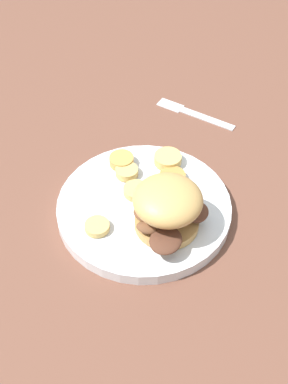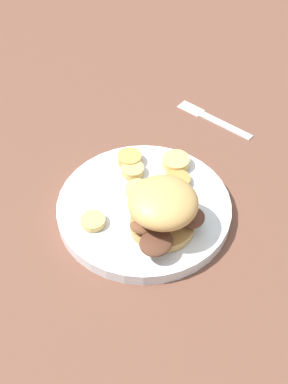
{
  "view_description": "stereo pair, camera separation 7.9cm",
  "coord_description": "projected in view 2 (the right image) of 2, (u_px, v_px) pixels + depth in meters",
  "views": [
    {
      "loc": [
        -0.27,
        -0.46,
        0.62
      ],
      "look_at": [
        0.0,
        0.0,
        0.05
      ],
      "focal_mm": 50.0,
      "sensor_mm": 36.0,
      "label": 1
    },
    {
      "loc": [
        -0.2,
        -0.5,
        0.62
      ],
      "look_at": [
        0.0,
        0.0,
        0.05
      ],
      "focal_mm": 50.0,
      "sensor_mm": 36.0,
      "label": 2
    }
  ],
  "objects": [
    {
      "name": "potato_round_4",
      "position": [
        130.0,
        159.0,
        0.86
      ],
      "size": [
        0.04,
        0.04,
        0.01
      ],
      "primitive_type": "cylinder",
      "color": "tan",
      "rests_on": "dinner_plate"
    },
    {
      "name": "potato_round_3",
      "position": [
        137.0,
        190.0,
        0.82
      ],
      "size": [
        0.04,
        0.04,
        0.01
      ],
      "primitive_type": "cylinder",
      "color": "#DBB766",
      "rests_on": "dinner_plate"
    },
    {
      "name": "potato_round_2",
      "position": [
        177.0,
        180.0,
        0.83
      ],
      "size": [
        0.04,
        0.04,
        0.01
      ],
      "primitive_type": "cylinder",
      "color": "#BC8942",
      "rests_on": "dinner_plate"
    },
    {
      "name": "ground_plane",
      "position": [
        144.0,
        212.0,
        0.82
      ],
      "size": [
        4.0,
        4.0,
        0.0
      ],
      "primitive_type": "plane",
      "color": "brown"
    },
    {
      "name": "dinner_plate",
      "position": [
        144.0,
        207.0,
        0.81
      ],
      "size": [
        0.27,
        0.27,
        0.02
      ],
      "color": "white",
      "rests_on": "ground_plane"
    },
    {
      "name": "sandwich",
      "position": [
        163.0,
        210.0,
        0.74
      ],
      "size": [
        0.12,
        0.12,
        0.08
      ],
      "color": "tan",
      "rests_on": "dinner_plate"
    },
    {
      "name": "fork",
      "position": [
        213.0,
        119.0,
        0.97
      ],
      "size": [
        0.09,
        0.15,
        0.0
      ],
      "color": "silver",
      "rests_on": "ground_plane"
    },
    {
      "name": "potato_round_1",
      "position": [
        93.0,
        221.0,
        0.78
      ],
      "size": [
        0.04,
        0.04,
        0.01
      ],
      "primitive_type": "cylinder",
      "color": "#DBB766",
      "rests_on": "dinner_plate"
    },
    {
      "name": "potato_round_0",
      "position": [
        133.0,
        170.0,
        0.85
      ],
      "size": [
        0.04,
        0.04,
        0.01
      ],
      "primitive_type": "cylinder",
      "color": "#DBB766",
      "rests_on": "dinner_plate"
    },
    {
      "name": "potato_round_5",
      "position": [
        176.0,
        162.0,
        0.86
      ],
      "size": [
        0.04,
        0.04,
        0.01
      ],
      "primitive_type": "cylinder",
      "color": "#DBB766",
      "rests_on": "dinner_plate"
    }
  ]
}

